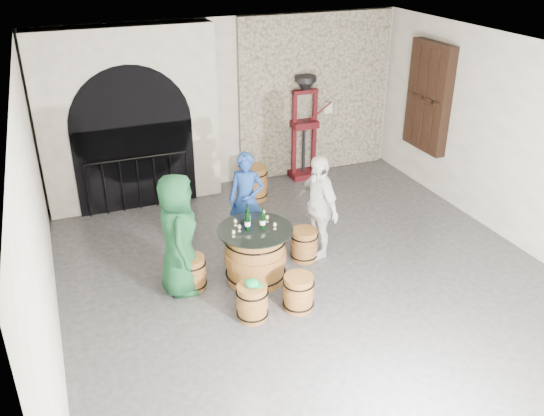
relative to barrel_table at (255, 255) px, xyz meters
name	(u,v)px	position (x,y,z in m)	size (l,w,h in m)	color
ground	(316,284)	(0.76, -0.46, -0.41)	(8.00, 8.00, 0.00)	#2E2E31
wall_back	(228,104)	(0.76, 3.54, 1.19)	(8.00, 8.00, 0.00)	silver
wall_left	(39,229)	(-2.74, -0.46, 1.19)	(8.00, 8.00, 0.00)	silver
wall_right	(527,149)	(4.26, -0.46, 1.19)	(8.00, 8.00, 0.00)	silver
ceiling	(325,61)	(0.76, -0.46, 2.79)	(8.00, 8.00, 0.00)	beige
stone_facing_panel	(315,96)	(2.56, 3.48, 1.19)	(3.20, 0.12, 3.18)	tan
arched_opening	(129,120)	(-1.14, 3.28, 1.17)	(3.10, 0.60, 3.19)	silver
shuttered_window	(428,97)	(4.14, 1.94, 1.39)	(0.23, 1.10, 2.00)	black
barrel_table	(255,255)	(0.00, 0.00, 0.00)	(1.08, 1.08, 0.83)	olive
barrel_stool_left	(191,273)	(-0.92, 0.12, -0.16)	(0.43, 0.43, 0.50)	olive
barrel_stool_far	(248,234)	(0.21, 0.91, -0.16)	(0.43, 0.43, 0.50)	olive
barrel_stool_right	(304,245)	(0.89, 0.26, -0.16)	(0.43, 0.43, 0.50)	olive
barrel_stool_near_right	(298,293)	(0.29, -0.88, -0.16)	(0.43, 0.43, 0.50)	olive
barrel_stool_near_left	(252,302)	(-0.36, -0.86, -0.16)	(0.43, 0.43, 0.50)	olive
green_cap	(252,283)	(-0.36, -0.86, 0.13)	(0.23, 0.18, 0.10)	#0C8C41
person_green	(178,235)	(-1.06, 0.14, 0.47)	(0.86, 0.56, 1.76)	#124222
person_blue	(246,200)	(0.25, 1.06, 0.36)	(0.56, 0.37, 1.55)	navy
person_white	(318,206)	(1.14, 0.33, 0.41)	(0.97, 0.40, 1.65)	silver
wine_bottle_left	(248,222)	(-0.10, 0.01, 0.55)	(0.08, 0.08, 0.32)	black
wine_bottle_center	(263,220)	(0.11, -0.03, 0.55)	(0.08, 0.08, 0.32)	black
wine_bottle_right	(248,216)	(-0.05, 0.17, 0.55)	(0.08, 0.08, 0.32)	black
tasting_glass_a	(234,234)	(-0.35, -0.10, 0.47)	(0.05, 0.05, 0.10)	#A65920
tasting_glass_b	(267,219)	(0.24, 0.14, 0.47)	(0.05, 0.05, 0.10)	#A65920
tasting_glass_c	(235,223)	(-0.22, 0.19, 0.47)	(0.05, 0.05, 0.10)	#A65920
tasting_glass_d	(263,213)	(0.25, 0.32, 0.47)	(0.05, 0.05, 0.10)	#A65920
tasting_glass_e	(275,226)	(0.26, -0.11, 0.47)	(0.05, 0.05, 0.10)	#A65920
tasting_glass_f	(239,228)	(-0.22, 0.01, 0.47)	(0.05, 0.05, 0.10)	#A65920
side_barrel	(255,183)	(0.93, 2.59, -0.09)	(0.49, 0.49, 0.65)	olive
corking_press	(305,120)	(2.24, 3.24, 0.79)	(0.85, 0.46, 2.07)	#460B13
control_box	(327,107)	(2.81, 3.40, 0.94)	(0.18, 0.10, 0.22)	silver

